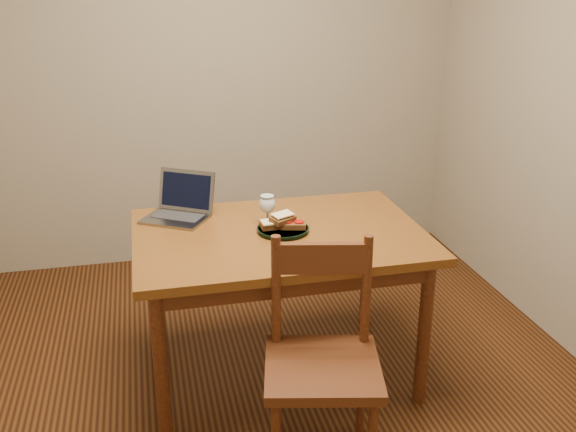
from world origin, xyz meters
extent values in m
cube|color=black|center=(0.00, 0.00, -0.01)|extent=(3.20, 3.20, 0.02)
cube|color=gray|center=(0.00, 1.61, 1.30)|extent=(3.20, 0.02, 2.60)
cube|color=gray|center=(0.00, -1.61, 1.30)|extent=(3.20, 0.02, 2.60)
cube|color=#45240B|center=(0.11, 0.11, 0.72)|extent=(1.30, 0.90, 0.04)
cylinder|color=#36190B|center=(-0.46, -0.26, 0.35)|extent=(0.06, 0.06, 0.70)
cylinder|color=#36190B|center=(0.68, -0.26, 0.35)|extent=(0.06, 0.06, 0.70)
cylinder|color=#36190B|center=(-0.46, 0.48, 0.35)|extent=(0.06, 0.06, 0.70)
cylinder|color=#36190B|center=(0.68, 0.48, 0.35)|extent=(0.06, 0.06, 0.70)
cube|color=#36190B|center=(0.13, -0.55, 0.44)|extent=(0.51, 0.50, 0.04)
cube|color=#36190B|center=(0.16, -0.39, 0.82)|extent=(0.35, 0.11, 0.12)
cylinder|color=black|center=(0.12, 0.11, 0.75)|extent=(0.24, 0.24, 0.02)
cube|color=slate|center=(-0.34, 0.36, 0.75)|extent=(0.35, 0.32, 0.01)
cube|color=slate|center=(-0.27, 0.47, 0.85)|extent=(0.28, 0.20, 0.20)
cube|color=black|center=(-0.27, 0.47, 0.85)|extent=(0.24, 0.17, 0.16)
camera|label=1|loc=(-0.46, -2.51, 1.83)|focal=40.00mm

